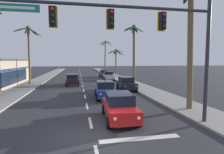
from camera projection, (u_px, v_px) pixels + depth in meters
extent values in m
plane|color=#2D2D33|center=(93.00, 137.00, 8.92)|extent=(220.00, 220.00, 0.00)
cube|color=gray|center=(130.00, 83.00, 29.93)|extent=(3.20, 110.00, 0.14)
cube|color=gray|center=(29.00, 85.00, 27.04)|extent=(3.20, 110.00, 0.14)
cube|color=silver|center=(90.00, 122.00, 11.00)|extent=(0.16, 2.00, 0.01)
cube|color=silver|center=(87.00, 106.00, 14.93)|extent=(0.16, 2.00, 0.01)
cube|color=silver|center=(85.00, 97.00, 18.87)|extent=(0.16, 2.00, 0.01)
cube|color=silver|center=(84.00, 90.00, 22.81)|extent=(0.16, 2.00, 0.01)
cube|color=silver|center=(83.00, 86.00, 26.74)|extent=(0.16, 2.00, 0.01)
cube|color=silver|center=(82.00, 83.00, 30.68)|extent=(0.16, 2.00, 0.01)
cube|color=silver|center=(82.00, 80.00, 34.62)|extent=(0.16, 2.00, 0.01)
cube|color=silver|center=(81.00, 78.00, 38.55)|extent=(0.16, 2.00, 0.01)
cube|color=silver|center=(81.00, 76.00, 42.49)|extent=(0.16, 2.00, 0.01)
cube|color=silver|center=(81.00, 75.00, 46.42)|extent=(0.16, 2.00, 0.01)
cube|color=silver|center=(80.00, 74.00, 50.36)|extent=(0.16, 2.00, 0.01)
cube|color=silver|center=(80.00, 73.00, 54.30)|extent=(0.16, 2.00, 0.01)
cube|color=silver|center=(80.00, 72.00, 58.23)|extent=(0.16, 2.00, 0.01)
cube|color=silver|center=(80.00, 71.00, 62.17)|extent=(0.16, 2.00, 0.01)
cube|color=silver|center=(80.00, 71.00, 66.11)|extent=(0.16, 2.00, 0.01)
cube|color=silver|center=(79.00, 70.00, 70.04)|extent=(0.16, 2.00, 0.01)
cube|color=silver|center=(79.00, 70.00, 73.98)|extent=(0.16, 2.00, 0.01)
cube|color=silver|center=(140.00, 138.00, 8.75)|extent=(4.00, 0.44, 0.01)
cylinder|color=#2D2D33|center=(207.00, 63.00, 10.53)|extent=(0.22, 0.22, 7.21)
cylinder|color=#2D2D33|center=(111.00, 6.00, 9.21)|extent=(11.37, 0.16, 0.16)
cube|color=black|center=(163.00, 21.00, 9.78)|extent=(0.32, 0.26, 0.92)
sphere|color=red|center=(164.00, 15.00, 9.62)|extent=(0.17, 0.17, 0.17)
sphere|color=black|center=(164.00, 20.00, 9.64)|extent=(0.17, 0.17, 0.17)
sphere|color=black|center=(164.00, 26.00, 9.67)|extent=(0.17, 0.17, 0.17)
cube|color=yellow|center=(161.00, 22.00, 9.94)|extent=(0.42, 0.03, 1.04)
cube|color=black|center=(111.00, 19.00, 9.25)|extent=(0.32, 0.26, 0.92)
sphere|color=red|center=(111.00, 12.00, 9.09)|extent=(0.17, 0.17, 0.17)
sphere|color=black|center=(111.00, 18.00, 9.12)|extent=(0.17, 0.17, 0.17)
sphere|color=black|center=(111.00, 24.00, 9.14)|extent=(0.17, 0.17, 0.17)
cube|color=yellow|center=(110.00, 19.00, 9.41)|extent=(0.42, 0.03, 1.04)
cube|color=black|center=(53.00, 16.00, 8.72)|extent=(0.32, 0.26, 0.92)
sphere|color=red|center=(52.00, 9.00, 8.56)|extent=(0.17, 0.17, 0.17)
sphere|color=black|center=(52.00, 15.00, 8.59)|extent=(0.17, 0.17, 0.17)
sphere|color=black|center=(52.00, 22.00, 8.62)|extent=(0.17, 0.17, 0.17)
cube|color=yellow|center=(53.00, 17.00, 8.89)|extent=(0.42, 0.03, 1.04)
cube|color=#147A6B|center=(16.00, 8.00, 8.41)|extent=(2.10, 0.05, 0.36)
cube|color=white|center=(16.00, 7.00, 8.38)|extent=(1.68, 0.01, 0.12)
cube|color=red|center=(119.00, 109.00, 11.50)|extent=(1.96, 4.38, 0.72)
cube|color=black|center=(119.00, 98.00, 11.59)|extent=(1.70, 2.27, 0.64)
cylinder|color=black|center=(139.00, 121.00, 10.26)|extent=(0.25, 0.65, 0.64)
cylinder|color=black|center=(109.00, 123.00, 10.02)|extent=(0.25, 0.65, 0.64)
cylinder|color=black|center=(128.00, 108.00, 13.06)|extent=(0.25, 0.65, 0.64)
cylinder|color=black|center=(104.00, 109.00, 12.82)|extent=(0.25, 0.65, 0.64)
sphere|color=#F9EFC6|center=(139.00, 118.00, 9.44)|extent=(0.18, 0.18, 0.18)
sphere|color=#F9EFC6|center=(115.00, 119.00, 9.27)|extent=(0.18, 0.18, 0.18)
cube|color=red|center=(123.00, 100.00, 13.72)|extent=(0.24, 0.07, 0.20)
cube|color=red|center=(106.00, 100.00, 13.53)|extent=(0.24, 0.07, 0.20)
cube|color=navy|center=(105.00, 91.00, 18.20)|extent=(1.95, 4.37, 0.72)
cube|color=black|center=(105.00, 84.00, 18.29)|extent=(1.70, 2.27, 0.64)
cylinder|color=black|center=(116.00, 97.00, 16.96)|extent=(0.25, 0.65, 0.64)
cylinder|color=black|center=(97.00, 98.00, 16.71)|extent=(0.25, 0.65, 0.64)
cylinder|color=black|center=(112.00, 92.00, 19.75)|extent=(0.25, 0.65, 0.64)
cylinder|color=black|center=(96.00, 92.00, 19.51)|extent=(0.25, 0.65, 0.64)
sphere|color=#F9EFC6|center=(114.00, 94.00, 16.14)|extent=(0.18, 0.18, 0.18)
sphere|color=#F9EFC6|center=(101.00, 95.00, 15.97)|extent=(0.18, 0.18, 0.18)
cube|color=red|center=(109.00, 87.00, 20.41)|extent=(0.24, 0.07, 0.20)
cube|color=red|center=(97.00, 87.00, 20.23)|extent=(0.24, 0.07, 0.20)
cube|color=black|center=(73.00, 81.00, 27.77)|extent=(1.83, 4.33, 0.72)
cube|color=black|center=(72.00, 76.00, 27.56)|extent=(1.64, 2.23, 0.64)
cylinder|color=black|center=(67.00, 82.00, 29.01)|extent=(0.23, 0.64, 0.64)
cylinder|color=black|center=(78.00, 82.00, 29.36)|extent=(0.23, 0.64, 0.64)
cylinder|color=black|center=(66.00, 84.00, 26.24)|extent=(0.23, 0.64, 0.64)
cylinder|color=black|center=(78.00, 84.00, 26.59)|extent=(0.23, 0.64, 0.64)
sphere|color=#B2B2AD|center=(69.00, 79.00, 29.75)|extent=(0.18, 0.18, 0.18)
sphere|color=#B2B2AD|center=(76.00, 79.00, 30.00)|extent=(0.18, 0.18, 0.18)
cube|color=red|center=(68.00, 82.00, 25.52)|extent=(0.24, 0.06, 0.20)
cube|color=red|center=(77.00, 81.00, 25.78)|extent=(0.24, 0.06, 0.20)
cube|color=silver|center=(109.00, 76.00, 35.07)|extent=(1.93, 4.37, 0.72)
cube|color=black|center=(108.00, 73.00, 35.15)|extent=(1.68, 2.26, 0.64)
cylinder|color=black|center=(114.00, 79.00, 33.83)|extent=(0.24, 0.65, 0.64)
cylinder|color=black|center=(105.00, 79.00, 33.57)|extent=(0.24, 0.65, 0.64)
cylinder|color=black|center=(112.00, 77.00, 36.62)|extent=(0.24, 0.65, 0.64)
cylinder|color=black|center=(103.00, 78.00, 36.37)|extent=(0.24, 0.65, 0.64)
sphere|color=#B2B2AD|center=(113.00, 77.00, 33.01)|extent=(0.18, 0.18, 0.18)
sphere|color=#B2B2AD|center=(107.00, 77.00, 32.83)|extent=(0.18, 0.18, 0.18)
cube|color=red|center=(110.00, 75.00, 37.28)|extent=(0.24, 0.07, 0.20)
cube|color=red|center=(104.00, 75.00, 37.09)|extent=(0.24, 0.07, 0.20)
cube|color=navy|center=(104.00, 74.00, 40.69)|extent=(1.85, 4.34, 0.72)
cube|color=black|center=(104.00, 71.00, 40.77)|extent=(1.65, 2.23, 0.64)
cylinder|color=black|center=(109.00, 76.00, 39.51)|extent=(0.23, 0.64, 0.64)
cylinder|color=black|center=(102.00, 76.00, 39.16)|extent=(0.23, 0.64, 0.64)
cylinder|color=black|center=(107.00, 75.00, 42.28)|extent=(0.23, 0.64, 0.64)
cylinder|color=black|center=(100.00, 75.00, 41.92)|extent=(0.23, 0.64, 0.64)
sphere|color=#B2B2AD|center=(109.00, 74.00, 38.69)|extent=(0.18, 0.18, 0.18)
sphere|color=#B2B2AD|center=(103.00, 75.00, 38.44)|extent=(0.18, 0.18, 0.18)
cube|color=red|center=(106.00, 73.00, 42.92)|extent=(0.24, 0.07, 0.20)
cube|color=red|center=(100.00, 73.00, 42.64)|extent=(0.24, 0.07, 0.20)
cube|color=black|center=(126.00, 85.00, 22.96)|extent=(1.87, 4.35, 0.72)
cube|color=black|center=(126.00, 79.00, 23.05)|extent=(1.66, 2.24, 0.64)
cylinder|color=black|center=(136.00, 89.00, 21.74)|extent=(0.24, 0.65, 0.64)
cylinder|color=black|center=(122.00, 89.00, 21.46)|extent=(0.24, 0.65, 0.64)
cylinder|color=black|center=(130.00, 86.00, 24.53)|extent=(0.24, 0.65, 0.64)
cylinder|color=black|center=(117.00, 86.00, 24.25)|extent=(0.24, 0.65, 0.64)
sphere|color=#B2B2AD|center=(136.00, 86.00, 20.92)|extent=(0.18, 0.18, 0.18)
sphere|color=#B2B2AD|center=(126.00, 87.00, 20.72)|extent=(0.18, 0.18, 0.18)
cube|color=red|center=(127.00, 82.00, 25.18)|extent=(0.24, 0.07, 0.20)
cube|color=red|center=(118.00, 82.00, 24.97)|extent=(0.24, 0.07, 0.20)
ellipsoid|color=#1E5123|center=(0.00, 7.00, 16.12)|extent=(2.16, 1.34, 0.67)
cylinder|color=brown|center=(29.00, 57.00, 27.45)|extent=(0.37, 0.30, 8.54)
ellipsoid|color=#1E5123|center=(35.00, 32.00, 27.32)|extent=(2.00, 0.46, 1.41)
ellipsoid|color=#1E5123|center=(33.00, 32.00, 28.10)|extent=(1.34, 2.10, 1.09)
ellipsoid|color=#1E5123|center=(28.00, 33.00, 27.98)|extent=(0.89, 2.05, 1.38)
ellipsoid|color=#1E5123|center=(21.00, 29.00, 27.19)|extent=(2.31, 1.04, 0.62)
ellipsoid|color=#1E5123|center=(20.00, 30.00, 26.43)|extent=(2.13, 1.37, 1.00)
ellipsoid|color=#1E5123|center=(27.00, 30.00, 26.14)|extent=(0.45, 2.06, 1.31)
ellipsoid|color=#1E5123|center=(31.00, 29.00, 26.31)|extent=(1.51, 2.07, 0.99)
sphere|color=#4C4223|center=(28.00, 28.00, 27.06)|extent=(0.60, 0.60, 0.60)
cylinder|color=brown|center=(190.00, 49.00, 13.35)|extent=(0.66, 0.40, 9.14)
cylinder|color=brown|center=(134.00, 56.00, 28.89)|extent=(0.48, 0.38, 8.99)
ellipsoid|color=#1E5123|center=(139.00, 29.00, 28.59)|extent=(1.65, 0.51, 1.02)
ellipsoid|color=#1E5123|center=(136.00, 29.00, 29.21)|extent=(1.36, 1.56, 0.89)
ellipsoid|color=#1E5123|center=(133.00, 30.00, 29.26)|extent=(0.69, 1.65, 1.06)
ellipsoid|color=#1E5123|center=(129.00, 28.00, 28.88)|extent=(1.63, 1.41, 0.63)
ellipsoid|color=#1E5123|center=(129.00, 29.00, 28.46)|extent=(1.68, 0.62, 0.99)
ellipsoid|color=#1E5123|center=(132.00, 28.00, 27.83)|extent=(1.34, 1.49, 1.04)
ellipsoid|color=#1E5123|center=(136.00, 28.00, 27.71)|extent=(0.43, 1.67, 0.93)
ellipsoid|color=#1E5123|center=(138.00, 29.00, 28.13)|extent=(1.44, 1.32, 1.13)
sphere|color=#4C4223|center=(134.00, 27.00, 28.46)|extent=(0.60, 0.60, 0.60)
cylinder|color=brown|center=(116.00, 63.00, 44.50)|extent=(0.41, 0.29, 6.19)
ellipsoid|color=#236028|center=(120.00, 53.00, 44.59)|extent=(2.18, 0.64, 1.45)
ellipsoid|color=#236028|center=(118.00, 52.00, 45.20)|extent=(1.86, 1.93, 1.20)
ellipsoid|color=#236028|center=(115.00, 52.00, 45.33)|extent=(0.54, 2.28, 1.25)
ellipsoid|color=#236028|center=(113.00, 51.00, 45.07)|extent=(1.74, 2.21, 0.68)
ellipsoid|color=#236028|center=(112.00, 52.00, 44.39)|extent=(2.33, 1.07, 1.10)
ellipsoid|color=#236028|center=(112.00, 52.00, 43.60)|extent=(2.28, 1.36, 1.07)
ellipsoid|color=#236028|center=(115.00, 51.00, 43.14)|extent=(1.50, 2.29, 0.90)
ellipsoid|color=#236028|center=(119.00, 52.00, 43.34)|extent=(1.25, 2.27, 1.18)
ellipsoid|color=#236028|center=(120.00, 51.00, 43.50)|extent=(1.88, 2.10, 0.74)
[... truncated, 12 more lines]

